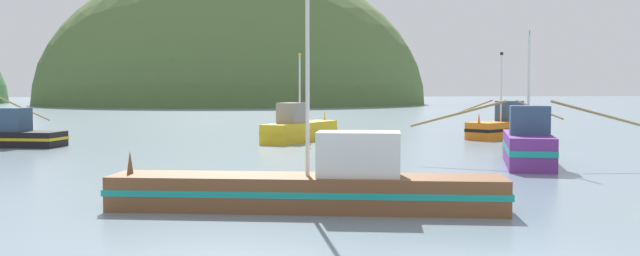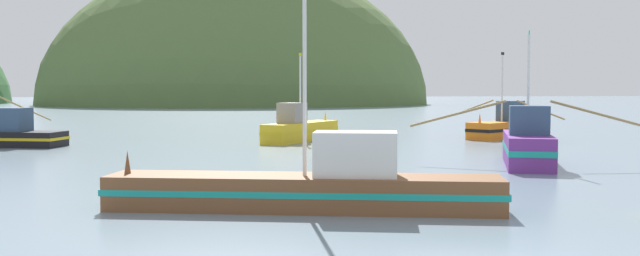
# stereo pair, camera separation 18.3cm
# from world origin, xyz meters

# --- Properties ---
(hill_far_left) EXTENTS (87.86, 70.29, 64.93)m
(hill_far_left) POSITION_xyz_m (2.65, 151.24, 0.00)
(hill_far_left) COLOR #516B38
(hill_far_left) RESTS_ON ground
(fishing_boat_brown) EXTENTS (11.94, 4.97, 6.60)m
(fishing_boat_brown) POSITION_xyz_m (-2.49, 8.16, 0.69)
(fishing_boat_brown) COLOR brown
(fishing_boat_brown) RESTS_ON ground
(fishing_boat_orange) EXTENTS (6.86, 7.84, 6.23)m
(fishing_boat_orange) POSITION_xyz_m (16.17, 35.97, 0.84)
(fishing_boat_orange) COLOR orange
(fishing_boat_orange) RESTS_ON ground
(fishing_boat_purple) EXTENTS (10.26, 7.26, 6.32)m
(fishing_boat_purple) POSITION_xyz_m (9.41, 18.49, 0.93)
(fishing_boat_purple) COLOR #6B2D84
(fishing_boat_purple) RESTS_ON ground
(fishing_boat_yellow) EXTENTS (6.26, 7.61, 6.04)m
(fishing_boat_yellow) POSITION_xyz_m (1.04, 35.55, 0.84)
(fishing_boat_yellow) COLOR gold
(fishing_boat_yellow) RESTS_ON ground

